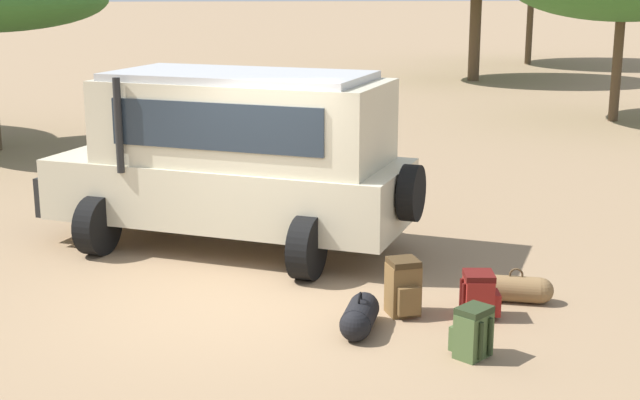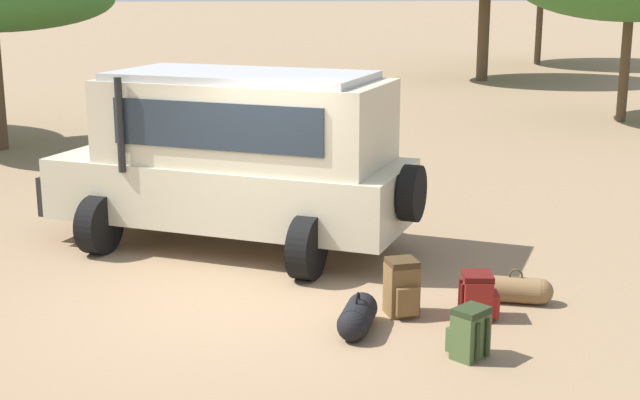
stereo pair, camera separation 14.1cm
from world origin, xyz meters
name	(u,v)px [view 2 (the right image)]	position (x,y,z in m)	size (l,w,h in m)	color
ground_plane	(236,301)	(0.00, 0.00, 0.00)	(320.00, 320.00, 0.00)	#8C7051
safari_vehicle	(237,156)	(0.01, 2.22, 1.29)	(5.36, 3.89, 2.44)	beige
backpack_beside_front_wheel	(478,296)	(2.66, -0.75, 0.25)	(0.45, 0.40, 0.52)	maroon
backpack_cluster_center	(469,333)	(2.31, -1.79, 0.25)	(0.45, 0.45, 0.52)	#42562D
backpack_near_rear_wheel	(402,288)	(1.84, -0.58, 0.31)	(0.38, 0.46, 0.64)	brown
duffel_bag_low_black_case	(515,290)	(3.21, -0.31, 0.15)	(0.84, 0.46, 0.41)	brown
duffel_bag_soft_canvas	(358,316)	(1.29, -1.03, 0.17)	(0.50, 0.86, 0.44)	black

